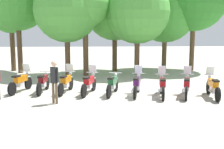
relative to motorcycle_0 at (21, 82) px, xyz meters
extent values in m
plane|color=#ADA899|center=(4.54, -0.84, -0.52)|extent=(80.00, 80.00, 0.00)
cylinder|color=black|center=(0.20, 0.71, -0.20)|extent=(0.26, 0.64, 0.64)
cylinder|color=black|center=(-0.21, -0.79, -0.20)|extent=(0.26, 0.64, 0.64)
cube|color=silver|center=(0.20, 0.71, 0.14)|extent=(0.21, 0.38, 0.04)
cube|color=orange|center=(0.00, 0.01, 0.15)|extent=(0.50, 0.98, 0.30)
cube|color=silver|center=(-0.01, -0.04, -0.12)|extent=(0.32, 0.44, 0.24)
cube|color=black|center=(-0.10, -0.38, 0.34)|extent=(0.35, 0.49, 0.08)
cylinder|color=silver|center=(0.17, 0.62, 0.12)|extent=(0.11, 0.23, 0.64)
cylinder|color=silver|center=(0.15, 0.53, 0.45)|extent=(0.61, 0.20, 0.04)
sphere|color=silver|center=(0.18, 0.66, 0.33)|extent=(0.20, 0.20, 0.16)
cylinder|color=silver|center=(-0.24, -0.29, -0.18)|extent=(0.25, 0.69, 0.07)
cube|color=silver|center=(0.16, 0.59, 0.65)|extent=(0.38, 0.22, 0.39)
cylinder|color=black|center=(1.18, 0.61, -0.20)|extent=(0.15, 0.65, 0.64)
cylinder|color=black|center=(1.07, -0.93, -0.20)|extent=(0.15, 0.65, 0.64)
cube|color=silver|center=(1.18, 0.61, 0.14)|extent=(0.15, 0.37, 0.04)
cube|color=maroon|center=(1.13, -0.11, 0.15)|extent=(0.33, 0.97, 0.30)
cube|color=silver|center=(1.13, -0.16, -0.12)|extent=(0.25, 0.41, 0.24)
cube|color=black|center=(1.10, -0.51, 0.34)|extent=(0.27, 0.46, 0.08)
cylinder|color=silver|center=(1.18, 0.52, 0.12)|extent=(0.07, 0.23, 0.64)
cylinder|color=silver|center=(1.17, 0.43, 0.45)|extent=(0.62, 0.08, 0.04)
sphere|color=silver|center=(1.18, 0.56, 0.33)|extent=(0.17, 0.17, 0.16)
cylinder|color=silver|center=(0.95, -0.45, -0.18)|extent=(0.12, 0.70, 0.07)
cylinder|color=black|center=(2.43, 0.44, -0.20)|extent=(0.23, 0.65, 0.64)
cylinder|color=black|center=(2.10, -1.08, -0.20)|extent=(0.23, 0.65, 0.64)
cube|color=silver|center=(2.43, 0.44, 0.14)|extent=(0.19, 0.38, 0.04)
cube|color=orange|center=(2.28, -0.27, 0.15)|extent=(0.46, 0.98, 0.30)
cube|color=silver|center=(2.27, -0.32, -0.12)|extent=(0.30, 0.44, 0.24)
cube|color=black|center=(2.19, -0.66, 0.34)|extent=(0.33, 0.48, 0.08)
cylinder|color=silver|center=(2.41, 0.35, 0.12)|extent=(0.10, 0.23, 0.64)
cylinder|color=silver|center=(2.39, 0.26, 0.45)|extent=(0.61, 0.17, 0.04)
sphere|color=silver|center=(2.42, 0.39, 0.33)|extent=(0.19, 0.19, 0.16)
cylinder|color=silver|center=(2.05, -0.58, -0.18)|extent=(0.22, 0.70, 0.07)
cube|color=silver|center=(2.40, 0.32, 0.65)|extent=(0.38, 0.21, 0.39)
cylinder|color=black|center=(3.62, 0.08, -0.20)|extent=(0.27, 0.64, 0.64)
cylinder|color=black|center=(3.19, -1.41, -0.20)|extent=(0.27, 0.64, 0.64)
cube|color=silver|center=(3.62, 0.08, 0.14)|extent=(0.21, 0.38, 0.04)
cube|color=red|center=(3.42, -0.61, 0.15)|extent=(0.51, 0.98, 0.30)
cube|color=silver|center=(3.40, -0.66, -0.12)|extent=(0.32, 0.45, 0.24)
cube|color=black|center=(3.31, -1.00, 0.34)|extent=(0.35, 0.49, 0.08)
cylinder|color=silver|center=(3.59, 0.00, 0.12)|extent=(0.11, 0.23, 0.64)
cylinder|color=silver|center=(3.57, -0.09, 0.45)|extent=(0.61, 0.21, 0.04)
sphere|color=silver|center=(3.60, 0.04, 0.33)|extent=(0.20, 0.20, 0.16)
cylinder|color=silver|center=(3.17, -0.91, -0.18)|extent=(0.26, 0.69, 0.07)
cube|color=silver|center=(3.58, -0.03, 0.65)|extent=(0.38, 0.23, 0.39)
cylinder|color=black|center=(4.76, -0.08, -0.20)|extent=(0.28, 0.64, 0.64)
cylinder|color=black|center=(4.32, -1.57, -0.20)|extent=(0.28, 0.64, 0.64)
cube|color=silver|center=(4.76, -0.08, 0.14)|extent=(0.22, 0.38, 0.04)
cube|color=#1E6033|center=(4.55, -0.78, 0.15)|extent=(0.52, 0.98, 0.30)
cube|color=silver|center=(4.54, -0.83, -0.12)|extent=(0.32, 0.45, 0.24)
cube|color=black|center=(4.44, -1.16, 0.34)|extent=(0.35, 0.49, 0.08)
cylinder|color=silver|center=(4.73, -0.17, 0.12)|extent=(0.11, 0.23, 0.64)
cylinder|color=silver|center=(4.71, -0.26, 0.45)|extent=(0.61, 0.21, 0.04)
sphere|color=silver|center=(4.74, -0.13, 0.33)|extent=(0.20, 0.20, 0.16)
cylinder|color=silver|center=(4.30, -1.07, -0.18)|extent=(0.26, 0.69, 0.07)
cylinder|color=black|center=(5.86, -0.31, -0.20)|extent=(0.25, 0.65, 0.64)
cylinder|color=black|center=(5.49, -1.81, -0.20)|extent=(0.25, 0.65, 0.64)
cube|color=silver|center=(5.86, -0.31, 0.14)|extent=(0.20, 0.38, 0.04)
cube|color=#59196B|center=(5.69, -1.01, 0.15)|extent=(0.48, 0.98, 0.30)
cube|color=silver|center=(5.68, -1.06, -0.12)|extent=(0.31, 0.44, 0.24)
cube|color=black|center=(5.59, -1.40, 0.34)|extent=(0.34, 0.49, 0.08)
cylinder|color=silver|center=(5.84, -0.40, 0.12)|extent=(0.10, 0.23, 0.64)
cylinder|color=silver|center=(5.82, -0.48, 0.45)|extent=(0.61, 0.19, 0.04)
sphere|color=silver|center=(5.85, -0.36, 0.33)|extent=(0.19, 0.19, 0.16)
cylinder|color=silver|center=(5.45, -1.31, -0.18)|extent=(0.24, 0.70, 0.07)
cube|color=silver|center=(5.84, -0.43, 0.65)|extent=(0.38, 0.22, 0.39)
cylinder|color=black|center=(6.95, -0.63, -0.20)|extent=(0.21, 0.65, 0.64)
cylinder|color=black|center=(6.68, -2.15, -0.20)|extent=(0.21, 0.65, 0.64)
cube|color=silver|center=(6.95, -0.63, 0.14)|extent=(0.18, 0.38, 0.04)
cube|color=red|center=(6.82, -1.34, 0.15)|extent=(0.42, 0.98, 0.30)
cube|color=silver|center=(6.81, -1.39, -0.12)|extent=(0.29, 0.43, 0.24)
cube|color=black|center=(6.75, -1.74, 0.34)|extent=(0.31, 0.48, 0.08)
cylinder|color=silver|center=(6.93, -0.72, 0.12)|extent=(0.09, 0.23, 0.64)
cylinder|color=silver|center=(6.92, -0.81, 0.45)|extent=(0.62, 0.14, 0.04)
sphere|color=silver|center=(6.94, -0.68, 0.33)|extent=(0.19, 0.19, 0.16)
cylinder|color=silver|center=(6.60, -1.66, -0.18)|extent=(0.19, 0.70, 0.07)
cube|color=silver|center=(6.93, -0.75, 0.65)|extent=(0.38, 0.19, 0.39)
cylinder|color=black|center=(8.20, -0.71, -0.20)|extent=(0.30, 0.64, 0.64)
cylinder|color=black|center=(7.70, -2.18, -0.20)|extent=(0.30, 0.64, 0.64)
cube|color=silver|center=(8.20, -0.71, 0.14)|extent=(0.23, 0.38, 0.04)
cube|color=red|center=(7.97, -1.40, 0.15)|extent=(0.55, 0.98, 0.30)
cube|color=silver|center=(7.95, -1.44, -0.12)|extent=(0.34, 0.45, 0.24)
cube|color=black|center=(7.84, -1.77, 0.34)|extent=(0.37, 0.49, 0.08)
cylinder|color=silver|center=(8.17, -0.80, 0.12)|extent=(0.12, 0.23, 0.64)
cylinder|color=silver|center=(8.14, -0.88, 0.45)|extent=(0.60, 0.24, 0.04)
sphere|color=silver|center=(8.18, -0.76, 0.33)|extent=(0.20, 0.20, 0.16)
cylinder|color=silver|center=(7.70, -1.68, -0.18)|extent=(0.29, 0.68, 0.07)
cube|color=silver|center=(8.16, -0.82, 0.65)|extent=(0.38, 0.24, 0.39)
cylinder|color=black|center=(9.20, -0.95, -0.20)|extent=(0.19, 0.65, 0.64)
cylinder|color=black|center=(8.98, -2.49, -0.20)|extent=(0.19, 0.65, 0.64)
cube|color=silver|center=(9.20, -0.95, 0.14)|extent=(0.17, 0.37, 0.04)
cube|color=orange|center=(9.09, -1.67, 0.15)|extent=(0.39, 0.98, 0.30)
cube|color=silver|center=(9.09, -1.72, -0.12)|extent=(0.27, 0.43, 0.24)
cube|color=black|center=(9.04, -2.07, 0.34)|extent=(0.30, 0.47, 0.08)
cylinder|color=silver|center=(9.18, -1.04, 0.12)|extent=(0.08, 0.23, 0.64)
cylinder|color=silver|center=(9.17, -1.13, 0.45)|extent=(0.62, 0.12, 0.04)
sphere|color=silver|center=(9.19, -1.00, 0.33)|extent=(0.18, 0.18, 0.16)
cylinder|color=silver|center=(8.89, -2.00, -0.18)|extent=(0.17, 0.70, 0.07)
cube|color=silver|center=(9.18, -1.07, 0.65)|extent=(0.38, 0.18, 0.39)
cylinder|color=brown|center=(1.95, -2.33, -0.07)|extent=(0.15, 0.15, 0.89)
cylinder|color=brown|center=(2.10, -2.41, -0.07)|extent=(0.15, 0.15, 0.89)
cube|color=#262628|center=(2.02, -2.37, 0.70)|extent=(0.29, 0.28, 0.66)
cylinder|color=#262628|center=(1.88, -2.29, 0.72)|extent=(0.11, 0.11, 0.63)
cylinder|color=#262628|center=(2.16, -2.45, 0.72)|extent=(0.11, 0.11, 0.63)
sphere|color=#DBAD89|center=(2.02, -2.37, 1.18)|extent=(0.33, 0.33, 0.24)
cylinder|color=brown|center=(-2.52, 7.66, 1.16)|extent=(0.36, 0.36, 3.35)
sphere|color=#3D8E33|center=(-2.52, 7.66, 4.05)|extent=(3.47, 3.47, 3.47)
cylinder|color=brown|center=(-1.72, 6.59, 1.31)|extent=(0.36, 0.36, 3.65)
sphere|color=#3D8E33|center=(-1.72, 6.59, 4.63)|extent=(4.27, 4.27, 4.27)
cylinder|color=brown|center=(1.83, 5.20, 0.93)|extent=(0.36, 0.36, 2.89)
sphere|color=#4C9E3D|center=(1.83, 5.20, 3.90)|extent=(4.36, 4.36, 4.36)
cylinder|color=brown|center=(3.06, 5.11, 1.33)|extent=(0.36, 0.36, 3.69)
sphere|color=#4C9E3D|center=(3.06, 5.11, 4.30)|extent=(3.24, 3.24, 3.24)
cylinder|color=brown|center=(5.16, 7.03, 0.95)|extent=(0.36, 0.36, 2.94)
sphere|color=#4C9E3D|center=(5.16, 7.03, 3.93)|extent=(4.30, 4.30, 4.30)
cylinder|color=brown|center=(6.61, 5.42, 0.87)|extent=(0.36, 0.36, 2.78)
sphere|color=#4C9E3D|center=(6.61, 5.42, 3.80)|extent=(4.39, 4.39, 4.39)
cylinder|color=brown|center=(9.06, 7.61, 0.89)|extent=(0.36, 0.36, 2.81)
sphere|color=#3D8E33|center=(9.06, 7.61, 3.93)|extent=(4.67, 4.67, 4.67)
cylinder|color=brown|center=(11.07, 7.08, 1.34)|extent=(0.36, 0.36, 3.71)
camera|label=1|loc=(3.76, -14.04, 2.54)|focal=45.22mm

